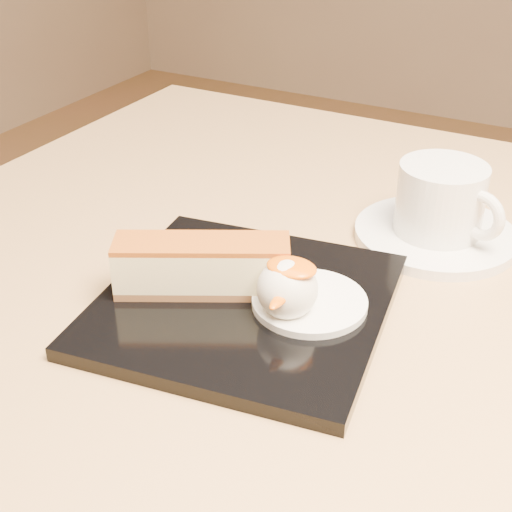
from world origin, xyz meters
The scene contains 9 objects.
table centered at (0.00, 0.00, 0.56)m, with size 0.80×0.80×0.72m.
dessert_plate centered at (-0.01, -0.07, 0.73)m, with size 0.22×0.22×0.01m, color black.
cheesecake centered at (-0.05, -0.08, 0.75)m, with size 0.14×0.10×0.04m.
cream_smear centered at (0.04, -0.06, 0.73)m, with size 0.09×0.09×0.01m, color white.
ice_cream_scoop centered at (0.03, -0.08, 0.76)m, with size 0.05×0.05×0.05m, color white.
mango_sauce centered at (0.03, -0.07, 0.77)m, with size 0.04×0.03×0.01m, color #EE6307.
mint_sprig centered at (0.01, -0.03, 0.74)m, with size 0.04×0.03×0.00m.
saucer centered at (0.09, 0.11, 0.72)m, with size 0.15×0.15×0.01m, color white.
coffee_cup centered at (0.09, 0.11, 0.76)m, with size 0.10×0.08×0.06m.
Camera 1 is at (0.22, -0.48, 1.05)m, focal length 50.00 mm.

